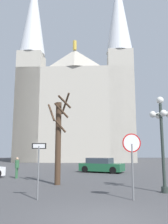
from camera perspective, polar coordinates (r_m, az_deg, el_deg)
The scene contains 8 objects.
ground_plane at distance 7.79m, azimuth 4.44°, elevation -25.13°, with size 120.00×120.00×0.00m, color #424244.
cathedral at distance 46.79m, azimuth -1.85°, elevation 2.00°, with size 22.18×14.99×37.79m.
stop_sign at distance 10.66m, azimuth 11.66°, elevation -9.65°, with size 0.84×0.14×2.86m.
one_way_arrow_sign at distance 10.71m, azimuth -11.09°, elevation -12.27°, with size 0.65×0.08×2.43m.
street_lamp at distance 12.91m, azimuth 18.49°, elevation -4.11°, with size 1.20×1.20×4.96m.
bare_tree at distance 15.06m, azimuth -6.28°, elevation -6.37°, with size 1.60×1.57×5.86m.
parked_car_near_green at distance 23.20m, azimuth 4.26°, elevation -12.92°, with size 4.51×3.39×1.38m.
pedestrian_walking at distance 19.02m, azimuth -16.11°, elevation -12.53°, with size 0.32×0.32×1.57m.
Camera 1 is at (-0.50, -7.47, 2.12)m, focal length 37.31 mm.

